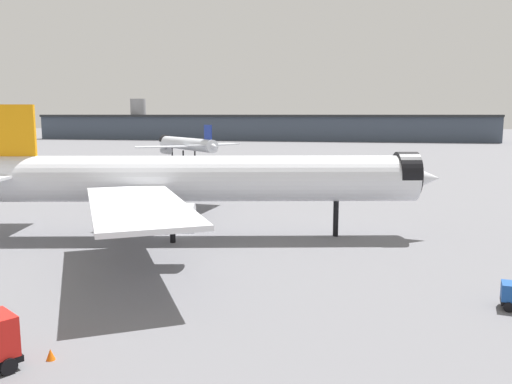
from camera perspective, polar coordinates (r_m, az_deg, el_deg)
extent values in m
plane|color=slate|center=(60.78, -8.58, -4.55)|extent=(900.00, 900.00, 0.00)
cylinder|color=silver|center=(58.01, -6.48, 1.47)|extent=(48.74, 9.84, 5.06)
cone|color=silver|center=(60.66, 16.96, 1.46)|extent=(6.03, 5.48, 4.96)
cylinder|color=black|center=(60.31, 16.07, 1.82)|extent=(2.77, 5.31, 5.11)
cube|color=silver|center=(71.77, -8.41, 2.26)|extent=(12.23, 22.97, 0.40)
cylinder|color=#B7BAC1|center=(69.25, -7.71, 0.66)|extent=(7.03, 3.44, 2.78)
cube|color=silver|center=(45.51, -12.78, -1.42)|extent=(15.87, 23.09, 0.40)
cylinder|color=#B7BAC1|center=(48.12, -10.72, -2.85)|extent=(7.03, 3.44, 2.78)
cube|color=orange|center=(63.00, -25.38, 4.95)|extent=(5.84, 1.08, 8.09)
cube|color=silver|center=(68.78, -24.01, 2.30)|extent=(5.21, 9.12, 0.30)
cylinder|color=black|center=(59.29, 8.71, -2.88)|extent=(0.61, 0.61, 4.04)
cylinder|color=black|center=(61.60, -8.42, -2.45)|extent=(0.61, 0.61, 4.04)
cylinder|color=black|center=(56.45, -9.12, -3.47)|extent=(0.61, 0.61, 4.04)
cylinder|color=silver|center=(159.89, -7.61, 5.25)|extent=(23.28, 28.22, 3.70)
cone|color=silver|center=(174.86, -9.97, 5.46)|extent=(5.36, 5.44, 3.62)
cone|color=silver|center=(145.24, -4.76, 4.97)|extent=(5.73, 5.95, 3.51)
cylinder|color=black|center=(174.17, -9.88, 5.55)|extent=(3.97, 3.62, 3.74)
cube|color=silver|center=(153.77, -10.31, 4.89)|extent=(15.75, 10.06, 0.30)
cylinder|color=#B7BAC1|center=(155.27, -9.81, 4.48)|extent=(4.45, 4.89, 2.03)
cube|color=silver|center=(161.92, -4.24, 5.17)|extent=(12.65, 15.26, 0.30)
cylinder|color=#B7BAC1|center=(161.83, -4.93, 4.73)|extent=(4.45, 4.89, 2.03)
cube|color=navy|center=(147.41, -5.27, 6.17)|extent=(2.74, 3.34, 5.92)
cube|color=silver|center=(145.16, -6.49, 5.09)|extent=(6.50, 6.00, 0.22)
cube|color=silver|center=(148.83, -3.81, 5.21)|extent=(6.50, 6.00, 0.22)
cylinder|color=black|center=(169.64, -9.14, 4.27)|extent=(0.44, 0.44, 2.96)
cylinder|color=black|center=(157.79, -7.96, 3.99)|extent=(0.44, 0.44, 2.96)
cylinder|color=black|center=(159.49, -6.70, 4.06)|extent=(0.44, 0.44, 2.96)
cube|color=#3D4756|center=(282.27, 0.15, 6.96)|extent=(242.21, 48.48, 12.28)
cube|color=#232628|center=(282.17, 0.15, 8.33)|extent=(242.45, 50.83, 1.20)
cylinder|color=#939399|center=(302.09, -12.72, 7.79)|extent=(8.51, 8.51, 22.18)
cylinder|color=black|center=(31.76, -25.41, -16.83)|extent=(0.79, 0.87, 0.90)
cube|color=#194799|center=(41.49, 26.10, -9.73)|extent=(1.69, 1.91, 1.20)
cube|color=#1E2D38|center=(41.37, 25.32, -9.38)|extent=(0.47, 1.31, 0.60)
cylinder|color=black|center=(41.00, 25.87, -11.25)|extent=(0.75, 0.47, 0.70)
cylinder|color=black|center=(42.51, 25.73, -10.55)|extent=(0.75, 0.47, 0.70)
cone|color=#F2600C|center=(88.97, -4.94, -0.10)|extent=(0.61, 0.61, 0.77)
cone|color=#F2600C|center=(32.59, -21.53, -16.18)|extent=(0.51, 0.51, 0.64)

